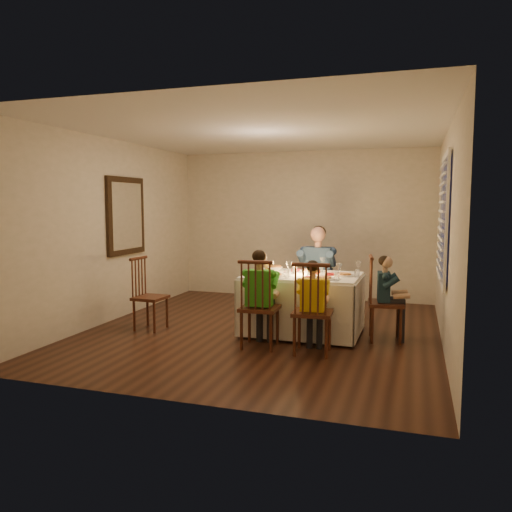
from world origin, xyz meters
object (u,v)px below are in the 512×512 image
(chair_end, at_px, (385,340))
(child_teal, at_px, (385,340))
(adult, at_px, (317,319))
(child_green, at_px, (260,347))
(chair_adult, at_px, (317,319))
(child_yellow, at_px, (312,353))
(dining_table, at_px, (303,291))
(chair_near_left, at_px, (260,347))
(serving_bowl, at_px, (275,269))
(chair_extra, at_px, (151,329))
(chair_near_right, at_px, (312,353))

(chair_end, distance_m, child_teal, 0.00)
(adult, bearing_deg, child_green, -100.72)
(child_teal, bearing_deg, chair_adult, 42.62)
(child_yellow, height_order, child_teal, child_yellow)
(dining_table, distance_m, chair_near_left, 1.01)
(chair_adult, distance_m, child_green, 1.65)
(child_yellow, xyz_separation_m, child_teal, (0.75, 0.80, 0.00))
(serving_bowl, bearing_deg, child_teal, -11.82)
(chair_adult, relative_size, child_yellow, 0.99)
(child_green, height_order, child_teal, child_green)
(chair_extra, bearing_deg, dining_table, -75.71)
(chair_adult, xyz_separation_m, child_yellow, (0.26, -1.66, 0.00))
(chair_end, height_order, adult, adult)
(adult, bearing_deg, chair_near_right, -78.58)
(child_teal, bearing_deg, chair_extra, 90.23)
(chair_near_right, bearing_deg, chair_end, -136.72)
(chair_adult, distance_m, chair_end, 1.33)
(chair_near_left, xyz_separation_m, chair_end, (1.39, 0.74, 0.00))
(dining_table, relative_size, child_teal, 1.42)
(dining_table, xyz_separation_m, chair_near_right, (0.30, -0.83, -0.55))
(chair_near_left, relative_size, adult, 0.77)
(chair_near_left, relative_size, chair_end, 1.00)
(chair_extra, distance_m, child_yellow, 2.32)
(chair_adult, relative_size, chair_extra, 1.08)
(dining_table, xyz_separation_m, serving_bowl, (-0.44, 0.28, 0.25))
(chair_end, relative_size, serving_bowl, 5.08)
(chair_adult, height_order, child_teal, same)
(chair_end, distance_m, adult, 1.33)
(child_green, bearing_deg, serving_bowl, -86.60)
(adult, bearing_deg, chair_near_left, -100.72)
(dining_table, height_order, chair_extra, dining_table)
(chair_extra, distance_m, child_teal, 3.06)
(dining_table, bearing_deg, child_green, -112.87)
(adult, xyz_separation_m, serving_bowl, (-0.48, -0.55, 0.80))
(chair_extra, relative_size, child_green, 0.85)
(chair_near_right, bearing_deg, serving_bowl, -59.71)
(chair_extra, bearing_deg, chair_adult, -56.01)
(chair_adult, xyz_separation_m, chair_near_left, (-0.38, -1.60, 0.00))
(chair_end, relative_size, chair_extra, 1.08)
(child_yellow, bearing_deg, chair_near_right, -3.45)
(chair_adult, xyz_separation_m, serving_bowl, (-0.48, -0.55, 0.80))
(chair_near_right, relative_size, serving_bowl, 5.08)
(child_yellow, bearing_deg, chair_extra, -13.60)
(chair_end, xyz_separation_m, adult, (-1.01, 0.86, 0.00))
(dining_table, bearing_deg, adult, 88.27)
(child_yellow, bearing_deg, chair_near_left, -8.31)
(chair_adult, relative_size, serving_bowl, 5.08)
(chair_extra, bearing_deg, chair_near_left, -99.89)
(chair_extra, xyz_separation_m, serving_bowl, (1.54, 0.70, 0.80))
(chair_near_right, bearing_deg, adult, -84.48)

